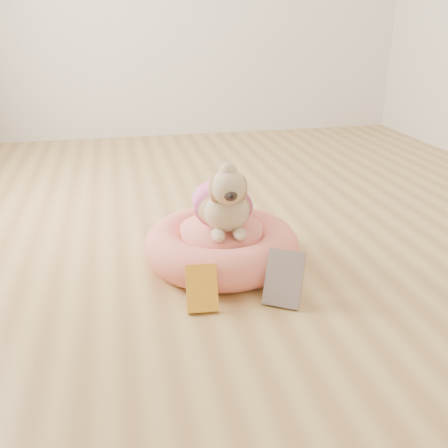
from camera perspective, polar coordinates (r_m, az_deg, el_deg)
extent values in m
plane|color=#AA7C47|center=(2.70, 3.12, 0.05)|extent=(4.50, 4.50, 0.00)
cylinder|color=#FF7063|center=(2.26, -0.27, -3.19)|extent=(0.50, 0.50, 0.10)
torus|color=#FF7063|center=(2.25, -0.27, -2.35)|extent=(0.69, 0.69, 0.18)
cylinder|color=#FF7063|center=(2.23, -0.28, -1.38)|extent=(0.37, 0.37, 0.09)
cube|color=yellow|center=(1.92, -2.55, -7.36)|extent=(0.13, 0.13, 0.16)
cube|color=silver|center=(1.95, 6.85, -6.19)|extent=(0.18, 0.17, 0.21)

